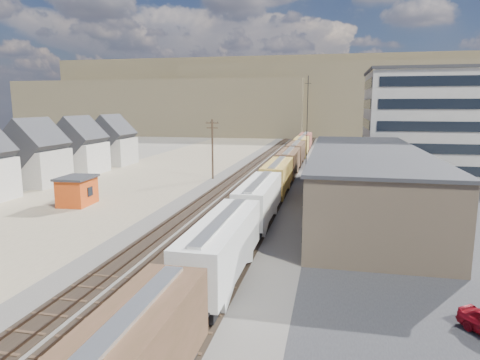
% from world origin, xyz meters
% --- Properties ---
extents(ground, '(300.00, 300.00, 0.00)m').
position_xyz_m(ground, '(0.00, 0.00, 0.00)').
color(ground, '#6B6356').
rests_on(ground, ground).
extents(ballast_bed, '(18.00, 200.00, 0.06)m').
position_xyz_m(ballast_bed, '(0.00, 50.00, 0.03)').
color(ballast_bed, '#4C4742').
rests_on(ballast_bed, ground).
extents(dirt_yard, '(24.00, 180.00, 0.03)m').
position_xyz_m(dirt_yard, '(-20.00, 40.00, 0.01)').
color(dirt_yard, gray).
rests_on(dirt_yard, ground).
extents(asphalt_lot, '(26.00, 120.00, 0.04)m').
position_xyz_m(asphalt_lot, '(22.00, 35.00, 0.02)').
color(asphalt_lot, '#232326').
rests_on(asphalt_lot, ground).
extents(rail_tracks, '(11.40, 200.00, 0.24)m').
position_xyz_m(rail_tracks, '(-0.55, 50.00, 0.11)').
color(rail_tracks, black).
rests_on(rail_tracks, ground).
extents(freight_train, '(3.00, 119.74, 4.46)m').
position_xyz_m(freight_train, '(3.80, 38.76, 2.79)').
color(freight_train, black).
rests_on(freight_train, ground).
extents(warehouse, '(12.40, 40.40, 7.25)m').
position_xyz_m(warehouse, '(14.98, 25.00, 3.65)').
color(warehouse, tan).
rests_on(warehouse, ground).
extents(office_tower, '(22.60, 18.60, 18.45)m').
position_xyz_m(office_tower, '(27.95, 54.95, 9.26)').
color(office_tower, '#9E998E').
rests_on(office_tower, ground).
extents(utility_pole_north, '(2.20, 0.32, 10.00)m').
position_xyz_m(utility_pole_north, '(-8.50, 42.00, 5.30)').
color(utility_pole_north, '#382619').
rests_on(utility_pole_north, ground).
extents(radio_mast, '(1.20, 0.16, 18.00)m').
position_xyz_m(radio_mast, '(6.00, 60.00, 9.12)').
color(radio_mast, black).
rests_on(radio_mast, ground).
extents(townhouse_row, '(8.15, 68.16, 10.47)m').
position_xyz_m(townhouse_row, '(-34.00, 25.00, 4.34)').
color(townhouse_row, '#B7B2A8').
rests_on(townhouse_row, ground).
extents(hills_north, '(265.00, 80.00, 32.00)m').
position_xyz_m(hills_north, '(0.17, 167.92, 14.10)').
color(hills_north, brown).
rests_on(hills_north, ground).
extents(maintenance_shed, '(4.09, 5.15, 3.62)m').
position_xyz_m(maintenance_shed, '(-19.83, 20.10, 1.86)').
color(maintenance_shed, '#C84412').
rests_on(maintenance_shed, ground).
extents(parked_car_blue, '(5.35, 4.80, 1.38)m').
position_xyz_m(parked_car_blue, '(28.20, 45.92, 0.69)').
color(parked_car_blue, navy).
rests_on(parked_car_blue, ground).
extents(parked_car_far, '(2.62, 4.44, 1.42)m').
position_xyz_m(parked_car_far, '(27.88, 56.52, 0.71)').
color(parked_car_far, silver).
rests_on(parked_car_far, ground).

